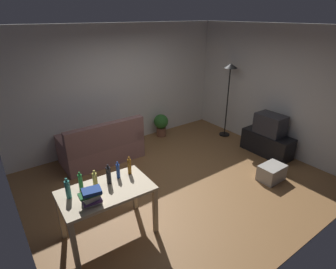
% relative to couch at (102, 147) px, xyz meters
% --- Properties ---
extents(ground_plane, '(5.20, 4.40, 0.02)m').
position_rel_couch_xyz_m(ground_plane, '(0.81, -1.59, -0.32)').
color(ground_plane, olive).
extents(wall_rear, '(5.20, 0.10, 2.70)m').
position_rel_couch_xyz_m(wall_rear, '(0.81, 0.61, 1.04)').
color(wall_rear, silver).
rests_on(wall_rear, ground_plane).
extents(wall_right, '(0.10, 4.40, 2.70)m').
position_rel_couch_xyz_m(wall_right, '(3.41, -1.59, 1.04)').
color(wall_right, silver).
rests_on(wall_right, ground_plane).
extents(couch, '(1.63, 0.84, 0.92)m').
position_rel_couch_xyz_m(couch, '(0.00, 0.00, 0.00)').
color(couch, '#996B66').
rests_on(couch, ground_plane).
extents(tv_stand, '(0.44, 1.10, 0.48)m').
position_rel_couch_xyz_m(tv_stand, '(3.06, -1.86, -0.07)').
color(tv_stand, black).
rests_on(tv_stand, ground_plane).
extents(tv, '(0.41, 0.60, 0.44)m').
position_rel_couch_xyz_m(tv, '(3.07, -1.86, 0.39)').
color(tv, '#2D2D33').
rests_on(tv, tv_stand).
extents(torchiere_lamp, '(0.32, 0.32, 1.81)m').
position_rel_couch_xyz_m(torchiere_lamp, '(3.06, -0.61, 1.10)').
color(torchiere_lamp, black).
rests_on(torchiere_lamp, ground_plane).
extents(desk, '(1.22, 0.74, 0.76)m').
position_rel_couch_xyz_m(desk, '(-0.80, -2.05, 0.34)').
color(desk, '#C6B28E').
rests_on(desk, ground_plane).
extents(potted_plant, '(0.36, 0.36, 0.57)m').
position_rel_couch_xyz_m(potted_plant, '(1.72, 0.31, 0.02)').
color(potted_plant, brown).
rests_on(potted_plant, ground_plane).
extents(storage_box, '(0.48, 0.34, 0.30)m').
position_rel_couch_xyz_m(storage_box, '(2.24, -2.56, -0.16)').
color(storage_box, '#A8A399').
rests_on(storage_box, ground_plane).
extents(bottle_tall, '(0.07, 0.07, 0.28)m').
position_rel_couch_xyz_m(bottle_tall, '(-1.24, -1.94, 0.58)').
color(bottle_tall, teal).
rests_on(bottle_tall, desk).
extents(bottle_green, '(0.06, 0.06, 0.27)m').
position_rel_couch_xyz_m(bottle_green, '(-1.05, -1.87, 0.57)').
color(bottle_green, '#1E722D').
rests_on(bottle_green, desk).
extents(bottle_squat, '(0.06, 0.06, 0.25)m').
position_rel_couch_xyz_m(bottle_squat, '(-0.88, -1.92, 0.56)').
color(bottle_squat, '#BCB24C').
rests_on(bottle_squat, desk).
extents(bottle_dark, '(0.06, 0.06, 0.29)m').
position_rel_couch_xyz_m(bottle_dark, '(-0.69, -1.94, 0.58)').
color(bottle_dark, black).
rests_on(bottle_dark, desk).
extents(bottle_blue, '(0.05, 0.05, 0.25)m').
position_rel_couch_xyz_m(bottle_blue, '(-0.53, -1.89, 0.56)').
color(bottle_blue, '#2347A3').
rests_on(bottle_blue, desk).
extents(bottle_amber, '(0.05, 0.05, 0.28)m').
position_rel_couch_xyz_m(bottle_amber, '(-0.36, -1.90, 0.57)').
color(bottle_amber, '#9E6019').
rests_on(bottle_amber, desk).
extents(book_stack, '(0.28, 0.21, 0.21)m').
position_rel_couch_xyz_m(book_stack, '(-1.05, -2.23, 0.56)').
color(book_stack, beige).
rests_on(book_stack, desk).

